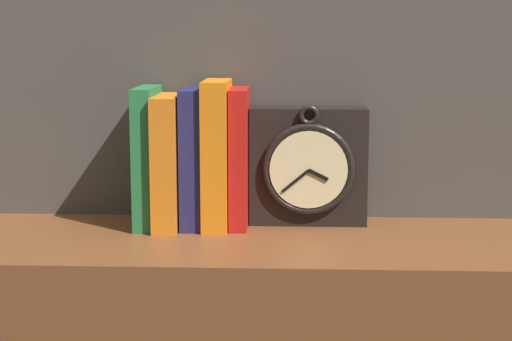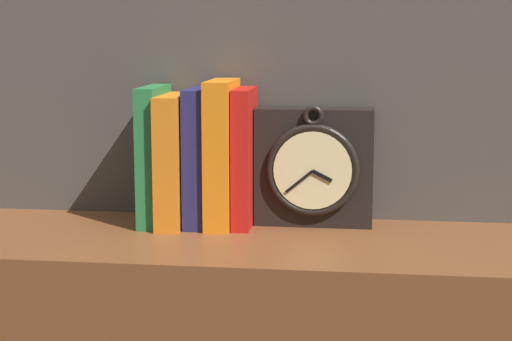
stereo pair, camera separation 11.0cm
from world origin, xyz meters
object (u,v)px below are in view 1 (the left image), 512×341
object	(u,v)px
clock	(308,166)
book_slot3_orange	(217,154)
book_slot0_green	(148,157)
book_slot2_navy	(194,158)
book_slot4_red	(240,158)
book_slot1_orange	(169,161)

from	to	relation	value
clock	book_slot3_orange	size ratio (longest dim) A/B	0.84
book_slot3_orange	book_slot0_green	bearing A→B (deg)	179.70
book_slot3_orange	clock	bearing A→B (deg)	10.12
clock	book_slot2_navy	bearing A→B (deg)	-173.06
book_slot2_navy	book_slot4_red	size ratio (longest dim) A/B	1.00
book_slot0_green	book_slot2_navy	size ratio (longest dim) A/B	1.01
book_slot1_orange	book_slot4_red	bearing A→B (deg)	5.35
clock	book_slot1_orange	size ratio (longest dim) A/B	0.93
book_slot0_green	book_slot1_orange	size ratio (longest dim) A/B	1.06
book_slot0_green	book_slot4_red	world-z (taller)	book_slot0_green
clock	book_slot0_green	xyz separation A→B (m)	(-0.26, -0.03, 0.02)
book_slot4_red	book_slot0_green	bearing A→B (deg)	-178.11
clock	book_slot1_orange	xyz separation A→B (m)	(-0.22, -0.03, 0.01)
book_slot4_red	clock	bearing A→B (deg)	10.59
book_slot0_green	book_slot4_red	bearing A→B (deg)	1.89
book_slot0_green	book_slot4_red	distance (m)	0.15
clock	book_slot3_orange	bearing A→B (deg)	-169.88
book_slot0_green	book_slot3_orange	bearing A→B (deg)	-0.30
book_slot0_green	book_slot2_navy	xyz separation A→B (m)	(0.07, 0.00, -0.00)
book_slot1_orange	book_slot3_orange	distance (m)	0.08
book_slot1_orange	book_slot3_orange	world-z (taller)	book_slot3_orange
book_slot2_navy	book_slot3_orange	xyz separation A→B (m)	(0.04, -0.00, 0.01)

